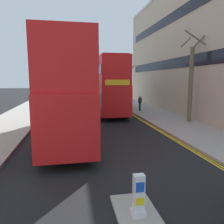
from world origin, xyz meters
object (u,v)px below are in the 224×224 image
double_decker_bus_away (66,88)px  double_decker_bus_oncoming (107,84)px  keep_left_bollard (139,197)px  pedestrian_far (140,103)px

double_decker_bus_away → double_decker_bus_oncoming: size_ratio=1.00×
keep_left_bollard → pedestrian_far: 18.56m
double_decker_bus_away → pedestrian_far: double_decker_bus_away is taller
keep_left_bollard → double_decker_bus_away: 8.96m
double_decker_bus_away → pedestrian_far: size_ratio=6.70×
pedestrian_far → keep_left_bollard: bearing=-107.4°
keep_left_bollard → pedestrian_far: bearing=72.6°
double_decker_bus_away → pedestrian_far: 12.10m
double_decker_bus_away → pedestrian_far: bearing=51.1°
double_decker_bus_oncoming → keep_left_bollard: bearing=-96.4°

